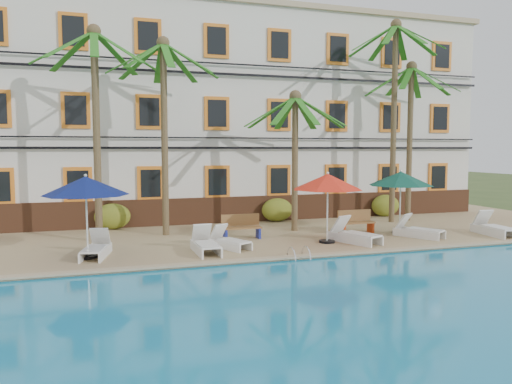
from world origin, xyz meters
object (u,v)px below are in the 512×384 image
object	(u,v)px
palm_b	(164,108)
umbrella_blue	(86,186)
palm_a	(96,103)
lounger_a	(96,248)
umbrella_red	(328,182)
bench_right	(356,221)
palm_d	(394,95)
lounger_e	(418,230)
palm_c	(295,138)
bench_left	(241,226)
lounger_c	(229,241)
umbrella_green	(401,179)
pool_ladder	(299,258)
palm_e	(410,118)
lounger_b	(205,244)
lounger_d	(354,234)
lounger_f	(494,227)

from	to	relation	value
palm_b	umbrella_blue	bearing A→B (deg)	-129.92
palm_a	lounger_a	xyz separation A→B (m)	(-0.12, -2.62, -4.75)
umbrella_red	bench_right	bearing A→B (deg)	37.39
palm_d	lounger_e	xyz separation A→B (m)	(-1.31, -3.82, -5.57)
palm_c	bench_right	xyz separation A→B (m)	(2.14, -1.32, -3.37)
palm_b	bench_right	xyz separation A→B (m)	(7.41, -1.88, -4.51)
bench_left	bench_right	bearing A→B (deg)	-2.07
lounger_c	bench_right	world-z (taller)	bench_right
palm_b	umbrella_green	distance (m)	9.82
umbrella_blue	pool_ladder	size ratio (longest dim) A/B	3.55
umbrella_blue	palm_b	bearing A→B (deg)	50.08
palm_b	bench_left	size ratio (longest dim) A/B	5.12
palm_b	lounger_e	distance (m)	10.91
umbrella_blue	lounger_e	xyz separation A→B (m)	(12.12, -0.02, -1.97)
lounger_c	pool_ladder	bearing A→B (deg)	-52.03
pool_ladder	lounger_c	bearing A→B (deg)	127.97
palm_e	umbrella_blue	bearing A→B (deg)	-164.53
lounger_c	pool_ladder	xyz separation A→B (m)	(1.69, -2.17, -0.26)
umbrella_red	bench_left	xyz separation A→B (m)	(-2.75, 1.73, -1.74)
palm_a	lounger_c	distance (m)	6.88
lounger_b	lounger_d	size ratio (longest dim) A/B	0.89
palm_d	umbrella_green	size ratio (longest dim) A/B	3.60
umbrella_blue	lounger_c	xyz separation A→B (m)	(4.59, 0.12, -2.00)
pool_ladder	palm_a	bearing A→B (deg)	141.10
palm_d	bench_left	bearing A→B (deg)	-165.56
lounger_f	palm_a	bearing A→B (deg)	167.59
umbrella_red	pool_ladder	size ratio (longest dim) A/B	3.49
lounger_d	lounger_e	size ratio (longest dim) A/B	1.09
lounger_a	lounger_c	bearing A→B (deg)	0.28
lounger_b	bench_left	world-z (taller)	bench_left
palm_e	lounger_c	bearing A→B (deg)	-158.53
palm_e	bench_right	bearing A→B (deg)	-149.79
lounger_e	palm_c	bearing A→B (deg)	143.35
palm_d	lounger_f	bearing A→B (deg)	-67.20
palm_d	umbrella_blue	world-z (taller)	palm_d
umbrella_blue	bench_right	world-z (taller)	umbrella_blue
umbrella_blue	lounger_c	size ratio (longest dim) A/B	1.48
umbrella_green	lounger_a	xyz separation A→B (m)	(-11.74, -0.91, -1.92)
pool_ladder	umbrella_blue	bearing A→B (deg)	161.95
lounger_a	palm_b	bearing A→B (deg)	51.80
palm_c	palm_d	size ratio (longest dim) A/B	0.63
palm_d	lounger_d	distance (m)	8.06
umbrella_blue	lounger_d	size ratio (longest dim) A/B	1.24
bench_left	lounger_a	bearing A→B (deg)	-162.52
palm_a	lounger_d	size ratio (longest dim) A/B	3.67
lounger_e	umbrella_green	bearing A→B (deg)	96.72
bench_left	pool_ladder	xyz separation A→B (m)	(0.76, -3.81, -0.47)
palm_a	umbrella_green	bearing A→B (deg)	-8.36
palm_a	bench_left	world-z (taller)	palm_a
umbrella_blue	lounger_e	bearing A→B (deg)	-0.12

